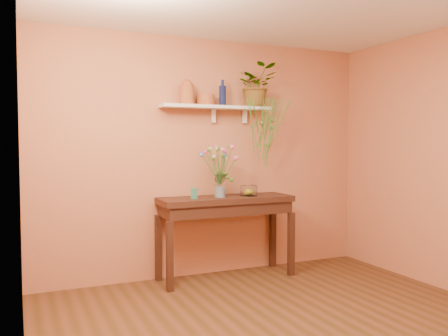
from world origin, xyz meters
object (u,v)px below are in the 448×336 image
terracotta_jug (187,92)px  glass_vase (220,187)px  spider_plant (256,86)px  bouquet (221,160)px  sideboard (226,209)px  glass_bowl (249,191)px  blue_bottle (223,95)px

terracotta_jug → glass_vase: bearing=-20.3°
spider_plant → glass_vase: spider_plant is taller
terracotta_jug → glass_vase: terracotta_jug is taller
bouquet → sideboard: bearing=17.6°
spider_plant → glass_bowl: size_ratio=2.58×
sideboard → spider_plant: size_ratio=3.05×
terracotta_jug → glass_vase: (0.34, -0.13, -1.04)m
spider_plant → sideboard: bearing=-165.9°
sideboard → blue_bottle: blue_bottle is taller
bouquet → glass_vase: bearing=153.9°
spider_plant → bouquet: (-0.51, -0.13, -0.86)m
sideboard → blue_bottle: 1.28m
spider_plant → bouquet: spider_plant is taller
bouquet → blue_bottle: bearing=59.0°
spider_plant → glass_vase: bearing=-166.0°
terracotta_jug → bouquet: size_ratio=0.50×
spider_plant → glass_bowl: (-0.15, -0.12, -1.21)m
glass_vase → sideboard: bearing=13.1°
spider_plant → glass_vase: size_ratio=1.94×
bouquet → glass_bowl: bearing=2.8°
terracotta_jug → blue_bottle: 0.43m
sideboard → bouquet: 0.55m
glass_bowl → bouquet: bearing=-177.2°
terracotta_jug → bouquet: terracotta_jug is taller
sideboard → glass_bowl: size_ratio=7.87×
blue_bottle → bouquet: blue_bottle is taller
blue_bottle → glass_bowl: blue_bottle is taller
terracotta_jug → blue_bottle: size_ratio=0.94×
sideboard → spider_plant: (0.44, 0.11, 1.40)m
glass_bowl → blue_bottle: bearing=158.5°
terracotta_jug → bouquet: 0.83m
blue_bottle → glass_bowl: 1.13m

